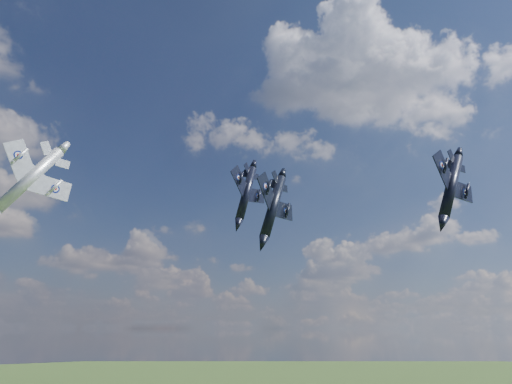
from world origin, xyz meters
TOP-DOWN VIEW (x-y plane):
  - jet_lead_navy at (7.88, 9.74)m, footprint 14.92×17.52m
  - jet_right_navy at (24.34, -8.67)m, footprint 11.11×15.18m
  - jet_high_navy at (15.93, 27.12)m, footprint 15.54×18.35m
  - jet_left_silver at (-23.39, 18.32)m, footprint 10.39×14.66m

SIDE VIEW (x-z plane):
  - jet_lead_navy at x=7.88m, z-range 76.69..84.14m
  - jet_left_silver at x=-23.39m, z-range 76.48..85.06m
  - jet_right_navy at x=24.34m, z-range 78.17..86.16m
  - jet_high_navy at x=15.93m, z-range 83.94..90.97m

